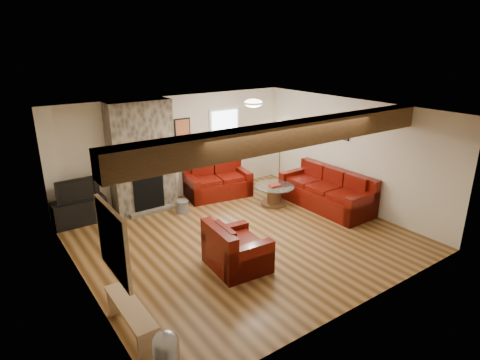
# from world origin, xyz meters

# --- Properties ---
(room) EXTENTS (8.00, 8.00, 8.00)m
(room) POSITION_xyz_m (0.00, 0.00, 1.25)
(room) COLOR #533316
(room) RESTS_ON ground
(floor) EXTENTS (6.00, 6.00, 0.00)m
(floor) POSITION_xyz_m (0.00, 0.00, 0.00)
(floor) COLOR #533316
(floor) RESTS_ON ground
(oak_beam) EXTENTS (6.00, 0.36, 0.38)m
(oak_beam) POSITION_xyz_m (0.00, -1.25, 2.31)
(oak_beam) COLOR #32200F
(oak_beam) RESTS_ON room
(chimney_breast) EXTENTS (1.40, 0.67, 2.50)m
(chimney_breast) POSITION_xyz_m (-1.00, 2.49, 1.22)
(chimney_breast) COLOR #38332B
(chimney_breast) RESTS_ON floor
(back_window) EXTENTS (0.90, 0.08, 1.10)m
(back_window) POSITION_xyz_m (1.35, 2.71, 1.55)
(back_window) COLOR white
(back_window) RESTS_ON room
(hatch_window) EXTENTS (0.08, 1.00, 0.90)m
(hatch_window) POSITION_xyz_m (-2.96, -1.50, 1.45)
(hatch_window) COLOR tan
(hatch_window) RESTS_ON room
(ceiling_dome) EXTENTS (0.40, 0.40, 0.18)m
(ceiling_dome) POSITION_xyz_m (0.90, 0.90, 2.44)
(ceiling_dome) COLOR beige
(ceiling_dome) RESTS_ON room
(artwork_back) EXTENTS (0.42, 0.06, 0.52)m
(artwork_back) POSITION_xyz_m (0.15, 2.71, 1.70)
(artwork_back) COLOR black
(artwork_back) RESTS_ON room
(artwork_right) EXTENTS (0.06, 0.55, 0.42)m
(artwork_right) POSITION_xyz_m (2.96, 0.30, 1.75)
(artwork_right) COLOR black
(artwork_right) RESTS_ON room
(sofa_three) EXTENTS (0.95, 2.27, 0.87)m
(sofa_three) POSITION_xyz_m (2.48, 0.16, 0.44)
(sofa_three) COLOR #410904
(sofa_three) RESTS_ON floor
(loveseat) EXTENTS (1.69, 1.14, 0.83)m
(loveseat) POSITION_xyz_m (0.81, 2.23, 0.42)
(loveseat) COLOR #410904
(loveseat) RESTS_ON floor
(armchair_red) EXTENTS (0.95, 1.07, 0.81)m
(armchair_red) POSITION_xyz_m (-0.72, -0.82, 0.41)
(armchair_red) COLOR #410904
(armchair_red) RESTS_ON floor
(coffee_table) EXTENTS (0.95, 0.95, 0.50)m
(coffee_table) POSITION_xyz_m (1.61, 0.98, 0.23)
(coffee_table) COLOR #4D3218
(coffee_table) RESTS_ON floor
(tv_cabinet) EXTENTS (1.07, 0.43, 0.54)m
(tv_cabinet) POSITION_xyz_m (-2.45, 2.53, 0.27)
(tv_cabinet) COLOR black
(tv_cabinet) RESTS_ON floor
(television) EXTENTS (0.87, 0.11, 0.50)m
(television) POSITION_xyz_m (-2.45, 2.53, 0.79)
(television) COLOR black
(television) RESTS_ON tv_cabinet
(floor_lamp) EXTENTS (0.43, 0.43, 1.67)m
(floor_lamp) POSITION_xyz_m (2.80, 2.19, 1.43)
(floor_lamp) COLOR tan
(floor_lamp) RESTS_ON floor
(pine_bench) EXTENTS (0.29, 1.23, 0.46)m
(pine_bench) POSITION_xyz_m (-2.83, -1.43, 0.23)
(pine_bench) COLOR tan
(pine_bench) RESTS_ON floor
(pedal_bin) EXTENTS (0.35, 0.35, 0.73)m
(pedal_bin) POSITION_xyz_m (-2.80, -2.46, 0.37)
(pedal_bin) COLOR #ADADB2
(pedal_bin) RESTS_ON floor
(coal_bucket) EXTENTS (0.31, 0.31, 0.29)m
(coal_bucket) POSITION_xyz_m (-0.40, 1.81, 0.14)
(coal_bucket) COLOR gray
(coal_bucket) RESTS_ON floor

